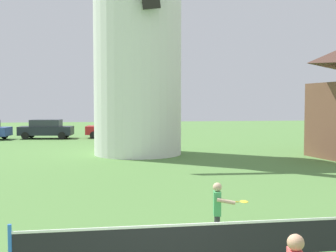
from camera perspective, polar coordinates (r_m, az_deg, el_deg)
The scene contains 5 objects.
windmill at distance 24.46m, azimuth -4.19°, elevation 14.98°, with size 8.34×5.70×15.92m.
tennis_net at distance 7.03m, azimuth 2.55°, elevation -15.55°, with size 5.54×0.06×1.10m.
player_far at distance 9.07m, azimuth 6.88°, elevation -11.07°, with size 0.71×0.62×1.26m.
parked_car_black at distance 35.75m, azimuth -16.29°, elevation -0.36°, with size 4.44×2.26×1.56m.
parked_car_red at distance 35.34m, azimuth -7.56°, elevation -0.30°, with size 4.52×2.33×1.56m.
Camera 1 is at (-0.98, -5.00, 2.94)m, focal length 44.69 mm.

